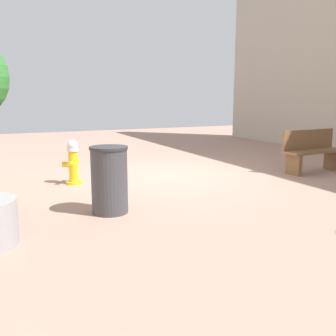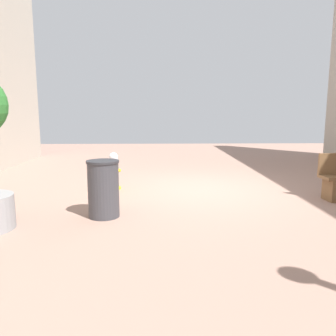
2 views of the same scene
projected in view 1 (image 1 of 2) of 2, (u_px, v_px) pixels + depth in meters
ground_plane at (173, 175)px, 8.18m from camera, size 23.40×23.40×0.00m
fire_hydrant at (73, 162)px, 7.30m from camera, size 0.36×0.38×0.87m
bench_near at (312, 150)px, 8.48m from camera, size 1.57×0.52×0.95m
trash_bin at (109, 180)px, 5.46m from camera, size 0.55×0.55×0.98m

